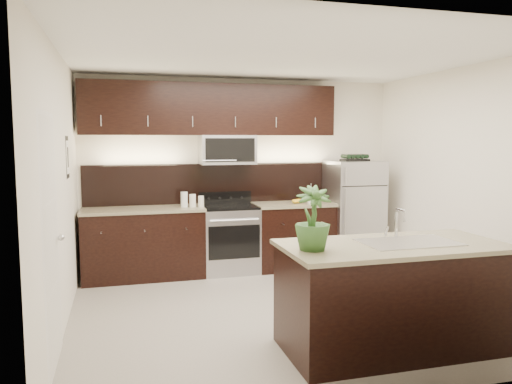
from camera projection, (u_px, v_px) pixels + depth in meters
ground at (285, 309)px, 5.43m from camera, size 4.50×4.50×0.00m
room_walls at (277, 154)px, 5.19m from camera, size 4.52×4.02×2.71m
counter_run at (215, 239)px, 6.88m from camera, size 3.51×0.65×0.94m
upper_fixtures at (214, 118)px, 6.86m from camera, size 3.49×0.40×1.66m
island at (392, 296)px, 4.38m from camera, size 1.96×0.96×0.94m
sink_faucet at (408, 241)px, 4.38m from camera, size 0.84×0.50×0.28m
refrigerator at (354, 213)px, 7.34m from camera, size 0.74×0.67×1.53m
wine_rack at (355, 158)px, 7.25m from camera, size 0.38×0.23×0.09m
plant at (313, 218)px, 4.05m from camera, size 0.30×0.30×0.53m
canisters at (191, 200)px, 6.68m from camera, size 0.31×0.12×0.21m
french_press at (311, 196)px, 7.14m from camera, size 0.09×0.09×0.27m
bananas at (294, 201)px, 7.05m from camera, size 0.25×0.22×0.06m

